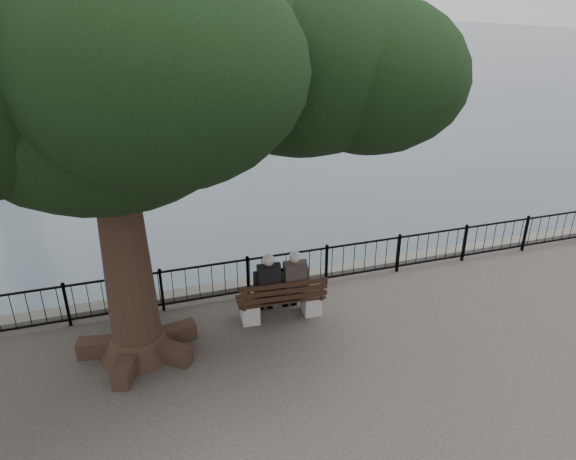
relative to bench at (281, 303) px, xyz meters
name	(u,v)px	position (x,y,z in m)	size (l,w,h in m)	color
harbor	(282,296)	(0.52, 1.61, -0.86)	(260.00, 260.00, 1.20)	#4D4A43
railing	(288,269)	(0.52, 1.11, 0.20)	(22.06, 0.06, 1.00)	black
bench	(281,303)	(0.00, 0.00, 0.00)	(1.98, 0.71, 1.03)	gray
person_left	(268,287)	(-0.27, 0.13, 0.39)	(0.49, 0.83, 1.63)	black
person_right	(293,284)	(0.30, 0.09, 0.39)	(0.49, 0.83, 1.63)	black
tree	(149,57)	(-2.29, -0.18, 5.29)	(10.51, 7.34, 8.58)	black
lion_monument	(168,57)	(2.52, 48.55, 0.73)	(5.63, 5.63, 8.40)	#4D4A43
sailboat_a	(46,168)	(-6.56, 16.28, -1.08)	(2.28, 5.00, 8.59)	white
sailboat_b	(106,146)	(-3.86, 19.38, -1.01)	(3.66, 5.98, 12.50)	white
sailboat_c	(247,134)	(3.98, 19.69, -1.02)	(2.73, 5.57, 11.47)	white
sailboat_d	(291,112)	(8.59, 25.44, -1.06)	(2.72, 5.49, 9.82)	white
sailboat_f	(151,112)	(-0.90, 28.21, -1.02)	(3.29, 5.14, 11.10)	white
sailboat_g	(265,85)	(10.27, 38.28, -1.08)	(2.38, 4.80, 8.13)	white
sailboat_h	(91,86)	(-5.21, 41.99, -0.97)	(4.09, 6.22, 14.34)	white
far_shore	(292,24)	(26.06, 78.07, 2.64)	(30.00, 8.60, 9.18)	#302C28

